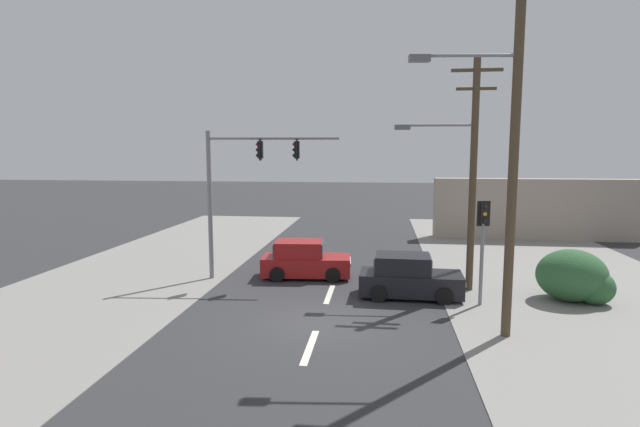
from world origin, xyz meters
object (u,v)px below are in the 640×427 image
utility_pole_midground_right (469,167)px  hatchback_crossing_left (408,278)px  pedestal_signal_right_kerb (483,235)px  hatchback_receding_far (304,261)px  utility_pole_foreground_right (510,131)px  traffic_signal_mast (241,178)px

utility_pole_midground_right → hatchback_crossing_left: utility_pole_midground_right is taller
pedestal_signal_right_kerb → hatchback_crossing_left: 3.02m
hatchback_receding_far → hatchback_crossing_left: 4.74m
utility_pole_midground_right → hatchback_receding_far: (-6.30, 1.20, -3.91)m
hatchback_receding_far → pedestal_signal_right_kerb: bearing=-25.2°
utility_pole_foreground_right → traffic_signal_mast: bearing=149.3°
pedestal_signal_right_kerb → hatchback_receding_far: bearing=154.8°
traffic_signal_mast → pedestal_signal_right_kerb: (8.95, -2.48, -1.73)m
pedestal_signal_right_kerb → hatchback_receding_far: (-6.51, 3.06, -1.71)m
traffic_signal_mast → utility_pole_foreground_right: bearing=-30.7°
traffic_signal_mast → hatchback_crossing_left: size_ratio=1.63×
utility_pole_foreground_right → hatchback_crossing_left: size_ratio=2.90×
utility_pole_foreground_right → traffic_signal_mast: 10.57m
utility_pole_foreground_right → utility_pole_midground_right: 4.85m
utility_pole_midground_right → pedestal_signal_right_kerb: 2.88m
traffic_signal_mast → hatchback_crossing_left: bearing=-14.9°
utility_pole_midground_right → hatchback_receding_far: 7.51m
utility_pole_midground_right → pedestal_signal_right_kerb: (0.21, -1.85, -2.19)m
pedestal_signal_right_kerb → hatchback_receding_far: 7.39m
hatchback_receding_far → traffic_signal_mast: bearing=-166.7°
traffic_signal_mast → hatchback_crossing_left: 7.63m
utility_pole_foreground_right → hatchback_receding_far: utility_pole_foreground_right is taller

